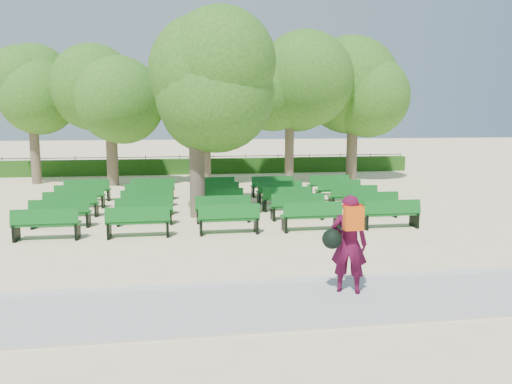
% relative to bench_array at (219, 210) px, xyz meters
% --- Properties ---
extents(ground, '(120.00, 120.00, 0.00)m').
position_rel_bench_array_xyz_m(ground, '(-0.31, -1.62, -0.09)').
color(ground, beige).
extents(paving, '(30.00, 2.20, 0.06)m').
position_rel_bench_array_xyz_m(paving, '(-0.31, -9.02, -0.06)').
color(paving, '#B1B0AC').
rests_on(paving, ground).
extents(curb, '(30.00, 0.12, 0.10)m').
position_rel_bench_array_xyz_m(curb, '(-0.31, -7.87, -0.04)').
color(curb, silver).
rests_on(curb, ground).
extents(hedge, '(26.00, 0.70, 0.90)m').
position_rel_bench_array_xyz_m(hedge, '(-0.31, 12.38, 0.36)').
color(hedge, '#214E14').
rests_on(hedge, ground).
extents(fence, '(26.00, 0.10, 1.02)m').
position_rel_bench_array_xyz_m(fence, '(-0.31, 12.78, -0.09)').
color(fence, black).
rests_on(fence, ground).
extents(tree_line, '(21.80, 6.80, 7.04)m').
position_rel_bench_array_xyz_m(tree_line, '(-0.31, 8.38, -0.09)').
color(tree_line, '#366C1D').
rests_on(tree_line, ground).
extents(bench_array, '(1.79, 0.62, 1.11)m').
position_rel_bench_array_xyz_m(bench_array, '(0.00, 0.00, 0.00)').
color(bench_array, '#105B1A').
rests_on(bench_array, ground).
extents(tree_among, '(4.40, 4.40, 6.29)m').
position_rel_bench_array_xyz_m(tree_among, '(-0.76, -0.66, 4.19)').
color(tree_among, brown).
rests_on(tree_among, ground).
extents(person, '(0.94, 0.69, 1.87)m').
position_rel_bench_array_xyz_m(person, '(1.74, -8.67, 0.93)').
color(person, '#470A25').
rests_on(person, ground).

